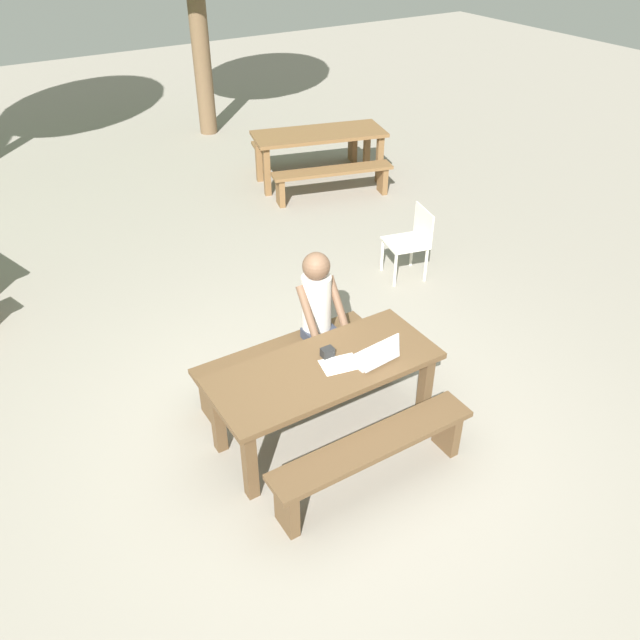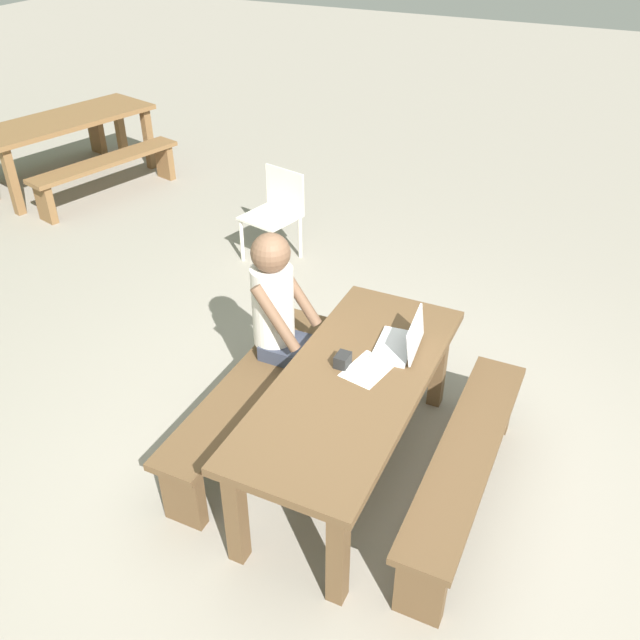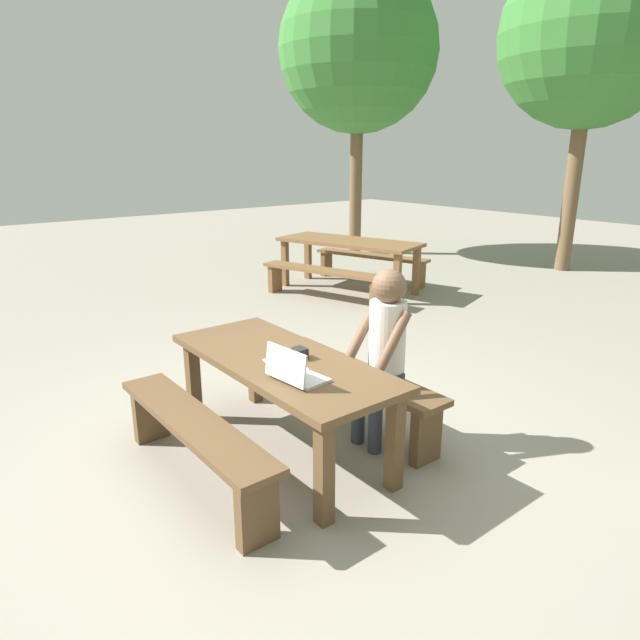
% 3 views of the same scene
% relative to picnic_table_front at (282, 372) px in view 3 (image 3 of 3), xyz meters
% --- Properties ---
extents(ground_plane, '(30.00, 30.00, 0.00)m').
position_rel_picnic_table_front_xyz_m(ground_plane, '(0.00, 0.00, -0.60)').
color(ground_plane, gray).
extents(picnic_table_front, '(1.84, 0.76, 0.71)m').
position_rel_picnic_table_front_xyz_m(picnic_table_front, '(0.00, 0.00, 0.00)').
color(picnic_table_front, brown).
rests_on(picnic_table_front, ground).
extents(bench_near, '(1.68, 0.30, 0.46)m').
position_rel_picnic_table_front_xyz_m(bench_near, '(0.00, -0.68, -0.26)').
color(bench_near, brown).
rests_on(bench_near, ground).
extents(bench_far, '(1.68, 0.30, 0.46)m').
position_rel_picnic_table_front_xyz_m(bench_far, '(0.00, 0.68, -0.26)').
color(bench_far, brown).
rests_on(bench_far, ground).
extents(laptop, '(0.38, 0.28, 0.23)m').
position_rel_picnic_table_front_xyz_m(laptop, '(0.37, -0.16, 0.16)').
color(laptop, silver).
rests_on(laptop, picnic_table_front).
extents(small_pouch, '(0.10, 0.07, 0.07)m').
position_rel_picnic_table_front_xyz_m(small_pouch, '(0.09, 0.10, 0.14)').
color(small_pouch, black).
rests_on(small_pouch, picnic_table_front).
extents(paper_sheet, '(0.33, 0.26, 0.00)m').
position_rel_picnic_table_front_xyz_m(paper_sheet, '(0.11, -0.05, 0.11)').
color(paper_sheet, white).
rests_on(paper_sheet, picnic_table_front).
extents(person_seated, '(0.37, 0.39, 1.29)m').
position_rel_picnic_table_front_xyz_m(person_seated, '(0.34, 0.64, 0.16)').
color(person_seated, '#333847').
rests_on(person_seated, ground).
extents(picnic_table_mid, '(2.30, 1.43, 0.77)m').
position_rel_picnic_table_front_xyz_m(picnic_table_mid, '(-3.30, 3.49, 0.06)').
color(picnic_table_mid, brown).
rests_on(picnic_table_mid, ground).
extents(bench_mid_south, '(1.94, 0.87, 0.45)m').
position_rel_picnic_table_front_xyz_m(bench_mid_south, '(-3.09, 2.82, -0.26)').
color(bench_mid_south, brown).
rests_on(bench_mid_south, ground).
extents(bench_mid_north, '(1.94, 0.87, 0.45)m').
position_rel_picnic_table_front_xyz_m(bench_mid_north, '(-3.51, 4.17, -0.26)').
color(bench_mid_north, brown).
rests_on(bench_mid_north, ground).
extents(tree_left, '(2.94, 2.94, 5.31)m').
position_rel_picnic_table_front_xyz_m(tree_left, '(-2.07, 7.51, 3.22)').
color(tree_left, brown).
rests_on(tree_left, ground).
extents(tree_rear, '(3.04, 3.04, 5.39)m').
position_rel_picnic_table_front_xyz_m(tree_rear, '(-5.66, 5.72, 3.25)').
color(tree_rear, brown).
rests_on(tree_rear, ground).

